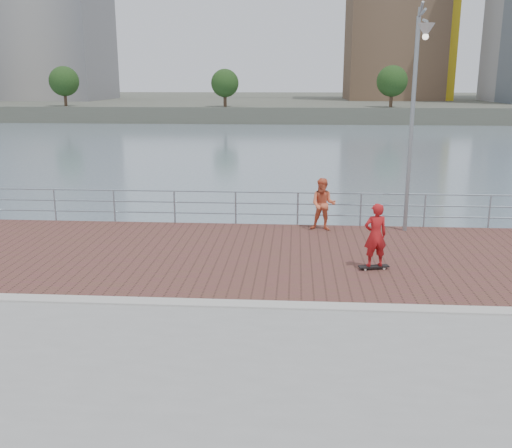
# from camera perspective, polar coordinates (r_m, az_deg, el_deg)

# --- Properties ---
(water) EXTENTS (400.00, 400.00, 0.00)m
(water) POSITION_cam_1_polar(r_m,az_deg,el_deg) (13.21, -0.63, -16.23)
(water) COLOR slate
(water) RESTS_ON ground
(brick_lane) EXTENTS (40.00, 6.80, 0.02)m
(brick_lane) POSITION_cam_1_polar(r_m,az_deg,el_deg) (15.68, 0.41, -3.12)
(brick_lane) COLOR brown
(brick_lane) RESTS_ON seawall
(curb) EXTENTS (40.00, 0.40, 0.06)m
(curb) POSITION_cam_1_polar(r_m,az_deg,el_deg) (12.30, -0.66, -8.06)
(curb) COLOR #B7B5AD
(curb) RESTS_ON seawall
(far_shore) EXTENTS (320.00, 95.00, 2.50)m
(far_shore) POSITION_cam_1_polar(r_m,az_deg,el_deg) (133.95, 3.69, 12.00)
(far_shore) COLOR #4C5142
(far_shore) RESTS_ON ground
(guardrail) EXTENTS (39.06, 0.06, 1.13)m
(guardrail) POSITION_cam_1_polar(r_m,az_deg,el_deg) (18.79, 1.07, 1.98)
(guardrail) COLOR #8C9EA8
(guardrail) RESTS_ON brick_lane
(street_lamp) EXTENTS (0.48, 1.38, 6.52)m
(street_lamp) POSITION_cam_1_polar(r_m,az_deg,el_deg) (17.70, 15.88, 13.55)
(street_lamp) COLOR gray
(street_lamp) RESTS_ON brick_lane
(skateboard) EXTENTS (0.80, 0.37, 0.09)m
(skateboard) POSITION_cam_1_polar(r_m,az_deg,el_deg) (14.80, 11.69, -4.19)
(skateboard) COLOR black
(skateboard) RESTS_ON brick_lane
(skateboarder) EXTENTS (0.67, 0.52, 1.63)m
(skateboarder) POSITION_cam_1_polar(r_m,az_deg,el_deg) (14.56, 11.85, -1.09)
(skateboarder) COLOR #B4181A
(skateboarder) RESTS_ON skateboard
(bystander) EXTENTS (0.91, 0.76, 1.67)m
(bystander) POSITION_cam_1_polar(r_m,az_deg,el_deg) (18.16, 6.73, 1.96)
(bystander) COLOR #ED6E45
(bystander) RESTS_ON brick_lane
(shoreline_trees) EXTENTS (110.18, 5.18, 6.91)m
(shoreline_trees) POSITION_cam_1_polar(r_m,az_deg,el_deg) (88.85, -2.28, 14.22)
(shoreline_trees) COLOR #473323
(shoreline_trees) RESTS_ON far_shore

